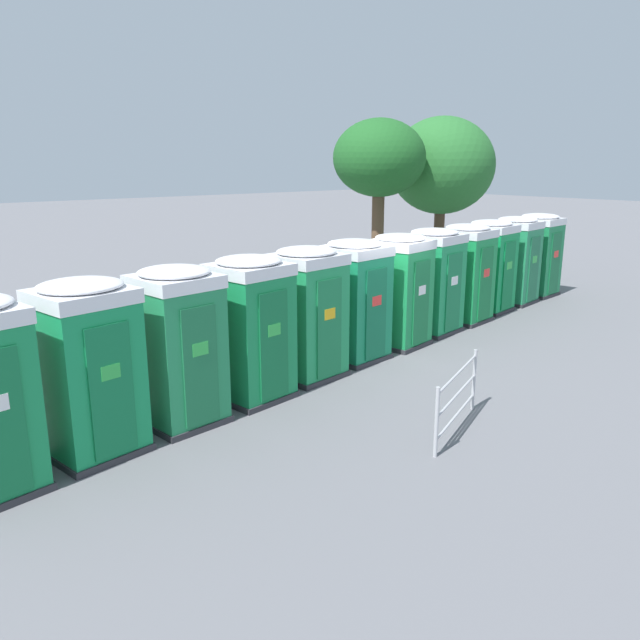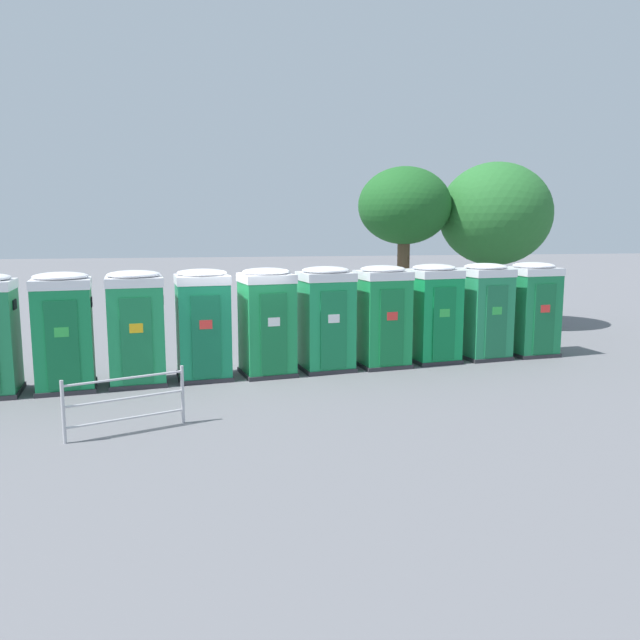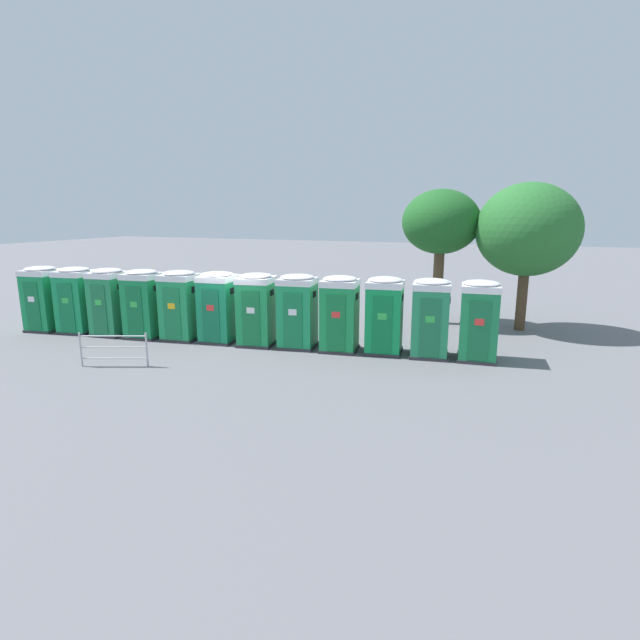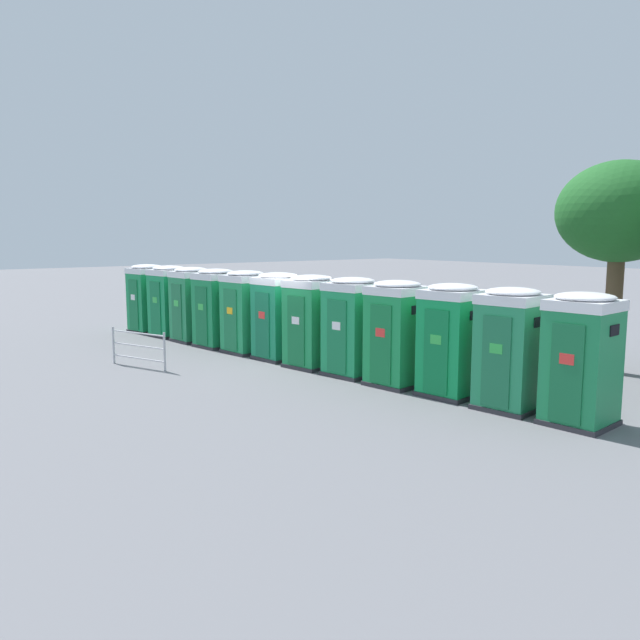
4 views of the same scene
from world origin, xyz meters
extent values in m
plane|color=slate|center=(0.00, 0.00, 0.00)|extent=(120.00, 120.00, 0.00)
cube|color=#2D2D33|center=(-8.05, -1.29, 0.05)|extent=(1.34, 1.35, 0.10)
cube|color=#178B4B|center=(-8.05, -1.29, 1.15)|extent=(1.28, 1.29, 2.10)
cube|color=#116C3B|center=(-7.97, -1.86, 1.07)|extent=(0.62, 0.12, 1.85)
cube|color=white|center=(-7.96, -1.88, 1.35)|extent=(0.28, 0.05, 0.20)
cube|color=black|center=(-7.48, -1.20, 1.89)|extent=(0.08, 0.36, 0.20)
cube|color=white|center=(-8.05, -1.29, 2.30)|extent=(1.31, 1.33, 0.20)
ellipsoid|color=white|center=(-8.05, -1.29, 2.45)|extent=(1.25, 1.26, 0.18)
cube|color=#2D2D33|center=(-6.59, -1.05, 0.05)|extent=(1.39, 1.36, 0.10)
cube|color=#168F50|center=(-6.59, -1.05, 1.15)|extent=(1.33, 1.30, 2.10)
cube|color=#11703E|center=(-6.50, -1.63, 1.07)|extent=(0.64, 0.12, 1.85)
cube|color=green|center=(-6.50, -1.64, 1.35)|extent=(0.28, 0.05, 0.20)
cube|color=black|center=(-5.99, -0.96, 1.89)|extent=(0.08, 0.36, 0.20)
cube|color=white|center=(-6.59, -1.05, 2.30)|extent=(1.37, 1.34, 0.20)
ellipsoid|color=white|center=(-6.59, -1.05, 2.45)|extent=(1.30, 1.27, 0.18)
cube|color=#2D2D33|center=(-5.11, -0.89, 0.05)|extent=(1.28, 1.30, 0.10)
cube|color=#20864F|center=(-5.11, -0.89, 1.15)|extent=(1.22, 1.24, 2.10)
cube|color=#19683D|center=(-5.06, -1.48, 1.07)|extent=(0.61, 0.09, 1.85)
cube|color=green|center=(-5.06, -1.50, 1.35)|extent=(0.28, 0.03, 0.20)
cube|color=black|center=(-4.55, -0.84, 1.89)|extent=(0.06, 0.36, 0.20)
cube|color=white|center=(-5.11, -0.89, 2.30)|extent=(1.25, 1.28, 0.20)
ellipsoid|color=white|center=(-5.11, -0.89, 2.45)|extent=(1.19, 1.21, 0.18)
cube|color=#2D2D33|center=(-3.64, -0.74, 0.05)|extent=(1.35, 1.34, 0.10)
cube|color=#168648|center=(-3.64, -0.74, 1.15)|extent=(1.29, 1.28, 2.10)
cube|color=#116838|center=(-3.57, -1.32, 1.07)|extent=(0.63, 0.11, 1.85)
cube|color=green|center=(-3.56, -1.34, 1.35)|extent=(0.28, 0.04, 0.20)
cube|color=black|center=(-3.06, -0.66, 1.89)|extent=(0.07, 0.36, 0.20)
cube|color=white|center=(-3.64, -0.74, 2.30)|extent=(1.32, 1.31, 0.20)
ellipsoid|color=white|center=(-3.64, -0.74, 2.45)|extent=(1.26, 1.25, 0.18)
cube|color=#2D2D33|center=(-2.18, -0.50, 0.05)|extent=(1.35, 1.32, 0.10)
cube|color=#1F9554|center=(-2.18, -0.50, 1.15)|extent=(1.29, 1.26, 2.10)
cube|color=#187441|center=(-2.12, -1.08, 1.07)|extent=(0.65, 0.10, 1.85)
cube|color=yellow|center=(-2.11, -1.10, 1.35)|extent=(0.28, 0.04, 0.20)
cube|color=black|center=(-1.58, -0.44, 1.89)|extent=(0.06, 0.36, 0.20)
cube|color=white|center=(-2.18, -0.50, 2.30)|extent=(1.32, 1.29, 0.20)
ellipsoid|color=white|center=(-2.18, -0.50, 2.45)|extent=(1.26, 1.23, 0.18)
cube|color=#2D2D33|center=(-0.71, -0.28, 0.05)|extent=(1.32, 1.31, 0.10)
cube|color=#178856|center=(-0.71, -0.28, 1.15)|extent=(1.25, 1.25, 2.10)
cube|color=#126A43|center=(-0.66, -0.86, 1.07)|extent=(0.63, 0.09, 1.85)
cube|color=red|center=(-0.65, -0.88, 1.35)|extent=(0.28, 0.04, 0.20)
cube|color=black|center=(-0.13, -0.22, 1.89)|extent=(0.06, 0.36, 0.20)
cube|color=white|center=(-0.71, -0.28, 2.30)|extent=(1.29, 1.28, 0.20)
ellipsoid|color=white|center=(-0.71, -0.28, 2.45)|extent=(1.23, 1.22, 0.18)
cube|color=#2D2D33|center=(0.77, -0.17, 0.05)|extent=(1.37, 1.38, 0.10)
cube|color=#1B904C|center=(0.77, -0.17, 1.15)|extent=(1.31, 1.31, 2.10)
cube|color=#15703B|center=(0.87, -0.75, 1.07)|extent=(0.62, 0.13, 1.85)
cube|color=white|center=(0.87, -0.77, 1.35)|extent=(0.28, 0.05, 0.20)
cube|color=black|center=(1.34, -0.08, 1.89)|extent=(0.08, 0.36, 0.20)
cube|color=white|center=(0.77, -0.17, 2.30)|extent=(1.35, 1.35, 0.20)
ellipsoid|color=white|center=(0.77, -0.17, 2.45)|extent=(1.28, 1.28, 0.18)
cube|color=#2D2D33|center=(2.23, 0.06, 0.05)|extent=(1.38, 1.35, 0.10)
cube|color=#1B9454|center=(2.23, 0.06, 1.15)|extent=(1.31, 1.28, 2.10)
cube|color=#157442|center=(2.31, -0.52, 1.07)|extent=(0.64, 0.11, 1.85)
cube|color=white|center=(2.31, -0.54, 1.35)|extent=(0.28, 0.04, 0.20)
cube|color=black|center=(2.83, 0.14, 1.89)|extent=(0.07, 0.36, 0.20)
cube|color=white|center=(2.23, 0.06, 2.30)|extent=(1.35, 1.32, 0.20)
ellipsoid|color=white|center=(2.23, 0.06, 2.45)|extent=(1.29, 1.26, 0.18)
cube|color=#2D2D33|center=(3.71, 0.19, 0.05)|extent=(1.34, 1.34, 0.10)
cube|color=#188F48|center=(3.71, 0.19, 1.15)|extent=(1.27, 1.27, 2.10)
cube|color=#137038|center=(3.78, -0.39, 1.07)|extent=(0.63, 0.11, 1.85)
cube|color=red|center=(3.78, -0.40, 1.35)|extent=(0.28, 0.04, 0.20)
cube|color=black|center=(4.29, 0.27, 1.89)|extent=(0.07, 0.36, 0.20)
cube|color=white|center=(3.71, 0.19, 2.30)|extent=(1.31, 1.31, 0.20)
ellipsoid|color=white|center=(3.71, 0.19, 2.45)|extent=(1.25, 1.25, 0.18)
cube|color=#2D2D33|center=(5.17, 0.48, 0.05)|extent=(1.33, 1.34, 0.10)
cube|color=#10934A|center=(5.17, 0.48, 1.15)|extent=(1.27, 1.28, 2.10)
cube|color=#0D7339|center=(5.24, -0.10, 1.07)|extent=(0.62, 0.11, 1.85)
cube|color=green|center=(5.24, -0.12, 1.35)|extent=(0.28, 0.04, 0.20)
cube|color=black|center=(5.74, 0.55, 1.89)|extent=(0.07, 0.36, 0.20)
cube|color=white|center=(5.17, 0.48, 2.30)|extent=(1.30, 1.31, 0.20)
ellipsoid|color=white|center=(5.17, 0.48, 2.45)|extent=(1.24, 1.25, 0.18)
cube|color=#2D2D33|center=(6.64, 0.61, 0.05)|extent=(1.34, 1.35, 0.10)
cube|color=#228955|center=(6.64, 0.61, 1.15)|extent=(1.27, 1.28, 2.10)
cube|color=#1B6B42|center=(6.72, 0.03, 1.07)|extent=(0.62, 0.11, 1.85)
cube|color=green|center=(6.72, 0.01, 1.35)|extent=(0.28, 0.05, 0.20)
cube|color=black|center=(7.22, 0.68, 1.89)|extent=(0.07, 0.36, 0.20)
cube|color=white|center=(6.64, 0.61, 2.30)|extent=(1.31, 1.32, 0.20)
ellipsoid|color=white|center=(6.64, 0.61, 2.45)|extent=(1.25, 1.26, 0.18)
cube|color=#2D2D33|center=(8.12, 0.76, 0.05)|extent=(1.28, 1.30, 0.10)
cube|color=#1B8249|center=(8.12, 0.76, 1.15)|extent=(1.22, 1.23, 2.10)
cube|color=#156539|center=(8.17, 0.17, 1.07)|extent=(0.62, 0.08, 1.85)
cube|color=red|center=(8.17, 0.16, 1.35)|extent=(0.28, 0.03, 0.20)
cube|color=black|center=(8.69, 0.81, 1.89)|extent=(0.06, 0.36, 0.20)
cube|color=white|center=(8.12, 0.76, 2.30)|extent=(1.26, 1.27, 0.20)
ellipsoid|color=white|center=(8.12, 0.76, 2.45)|extent=(1.20, 1.21, 0.18)
cylinder|color=brown|center=(6.10, 5.69, 1.74)|extent=(0.42, 0.42, 3.48)
ellipsoid|color=#1E5B23|center=(6.10, 5.69, 4.20)|extent=(3.12, 3.12, 2.59)
cylinder|color=#B7B7BC|center=(-2.99, -4.34, 0.53)|extent=(0.06, 0.06, 1.05)
cylinder|color=#B7B7BC|center=(-1.12, -3.62, 0.53)|extent=(0.06, 0.06, 1.05)
cylinder|color=#B7B7BC|center=(-2.06, -3.98, 0.95)|extent=(1.88, 0.76, 0.04)
cylinder|color=#B7B7BC|center=(-2.06, -3.98, 0.60)|extent=(1.88, 0.76, 0.04)
cylinder|color=#B7B7BC|center=(-2.06, -3.98, 0.25)|extent=(1.88, 0.76, 0.04)
camera|label=1|loc=(-9.51, -9.43, 4.07)|focal=35.00mm
camera|label=2|loc=(-0.80, -14.66, 3.47)|focal=35.00mm
camera|label=3|loc=(9.05, -15.20, 4.61)|focal=28.00mm
camera|label=4|loc=(14.33, -10.17, 3.57)|focal=35.00mm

